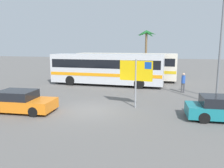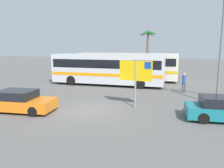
% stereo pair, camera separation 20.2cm
% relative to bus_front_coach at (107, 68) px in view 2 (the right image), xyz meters
% --- Properties ---
extents(ground, '(120.00, 120.00, 0.00)m').
position_rel_bus_front_coach_xyz_m(ground, '(1.52, -9.05, -1.78)').
color(ground, '#605E5B').
extents(bus_front_coach, '(11.50, 2.54, 3.17)m').
position_rel_bus_front_coach_xyz_m(bus_front_coach, '(0.00, 0.00, 0.00)').
color(bus_front_coach, silver).
rests_on(bus_front_coach, ground).
extents(bus_rear_coach, '(11.50, 2.54, 3.17)m').
position_rel_bus_front_coach_xyz_m(bus_rear_coach, '(1.27, 3.73, 0.00)').
color(bus_rear_coach, silver).
rests_on(bus_rear_coach, ground).
extents(ferry_sign, '(2.18, 0.38, 3.20)m').
position_rel_bus_front_coach_xyz_m(ferry_sign, '(4.31, -7.68, 0.54)').
color(ferry_sign, gray).
rests_on(ferry_sign, ground).
extents(car_orange, '(4.26, 2.19, 1.32)m').
position_rel_bus_front_coach_xyz_m(car_orange, '(-2.48, -10.45, -1.15)').
color(car_orange, orange).
rests_on(car_orange, ground).
extents(pedestrian_crossing_lot, '(0.32, 0.32, 1.73)m').
position_rel_bus_front_coach_xyz_m(pedestrian_crossing_lot, '(7.49, -1.91, -0.76)').
color(pedestrian_crossing_lot, '#4C4C51').
rests_on(pedestrian_crossing_lot, ground).
extents(lamp_post_right_side, '(0.56, 0.20, 7.40)m').
position_rel_bus_front_coach_xyz_m(lamp_post_right_side, '(9.57, -5.40, 2.24)').
color(lamp_post_right_side, slate).
rests_on(lamp_post_right_side, ground).
extents(palm_tree_seaside, '(2.84, 2.79, 6.22)m').
position_rel_bus_front_coach_xyz_m(palm_tree_seaside, '(2.72, 11.07, 3.28)').
color(palm_tree_seaside, brown).
rests_on(palm_tree_seaside, ground).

